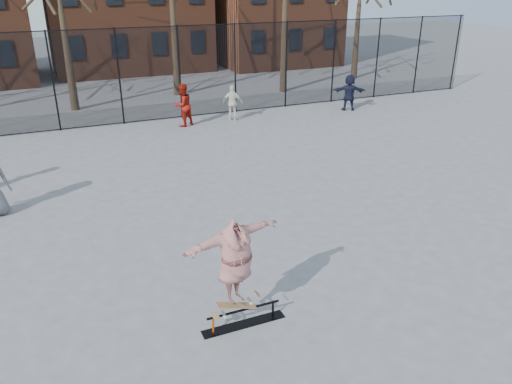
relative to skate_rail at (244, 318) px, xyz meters
name	(u,v)px	position (x,y,z in m)	size (l,w,h in m)	color
ground	(287,262)	(1.70, 1.65, -0.14)	(100.00, 100.00, 0.00)	slate
skate_rail	(244,318)	(0.00, 0.00, 0.00)	(1.59, 0.24, 0.35)	black
skateboard	(236,308)	(-0.14, 0.00, 0.26)	(0.82, 0.20, 0.10)	#96653C
skater	(236,268)	(-0.14, 0.00, 1.11)	(1.97, 0.54, 1.60)	#443380
bystander_red	(183,105)	(2.61, 13.30, 0.76)	(0.87, 0.68, 1.79)	#9B160D
bystander_white	(233,103)	(4.86, 13.33, 0.64)	(0.91, 0.38, 1.55)	silver
bystander_navy	(349,92)	(10.57, 12.88, 0.71)	(1.57, 0.50, 1.69)	black
fence	(152,74)	(1.69, 14.65, 1.92)	(34.03, 0.07, 4.00)	black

